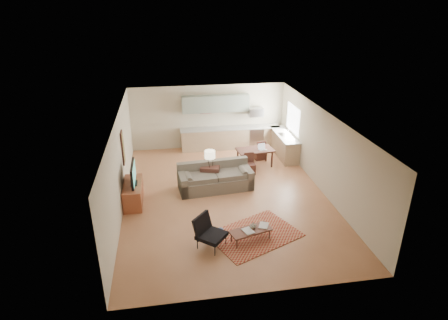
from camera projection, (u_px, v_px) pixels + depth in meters
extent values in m
plane|color=#9F6440|center=(225.00, 195.00, 12.35)|extent=(9.00, 9.00, 0.00)
plane|color=white|center=(226.00, 117.00, 11.27)|extent=(9.00, 9.00, 0.00)
plane|color=#B7AE95|center=(208.00, 117.00, 15.88)|extent=(6.50, 0.00, 6.50)
plane|color=#B7AE95|center=(261.00, 243.00, 7.74)|extent=(6.50, 0.00, 6.50)
plane|color=#B7AE95|center=(120.00, 165.00, 11.34)|extent=(0.00, 9.00, 9.00)
plane|color=#B7AE95|center=(323.00, 152.00, 12.29)|extent=(0.00, 9.00, 9.00)
cube|color=#A5A8AD|center=(255.00, 137.00, 16.25)|extent=(0.62, 0.62, 0.90)
cube|color=#A5A8AD|center=(256.00, 112.00, 15.82)|extent=(0.62, 0.40, 0.35)
cube|color=gray|center=(216.00, 104.00, 15.53)|extent=(2.80, 0.34, 0.70)
cube|color=white|center=(293.00, 119.00, 14.92)|extent=(0.02, 1.40, 1.05)
cube|color=maroon|center=(255.00, 235.00, 10.30)|extent=(2.76, 2.40, 0.02)
imported|color=maroon|center=(244.00, 232.00, 9.81)|extent=(0.44, 0.48, 0.03)
imported|color=navy|center=(259.00, 225.00, 10.13)|extent=(0.48, 0.50, 0.02)
imported|color=black|center=(253.00, 225.00, 9.98)|extent=(0.22, 0.22, 0.18)
imported|color=beige|center=(284.00, 134.00, 14.91)|extent=(0.12, 0.12, 0.19)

